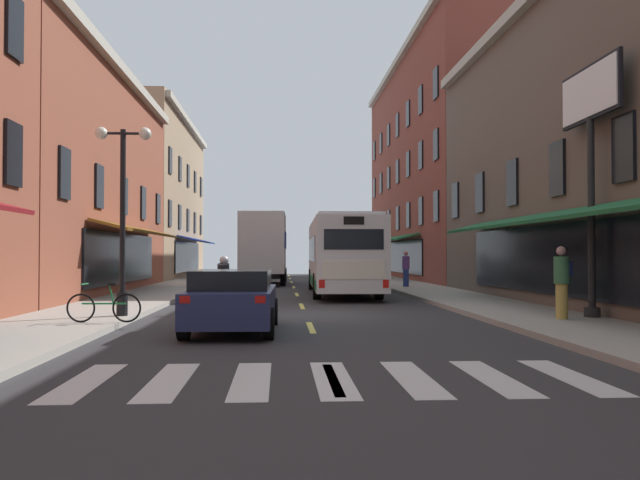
# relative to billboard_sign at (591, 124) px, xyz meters

# --- Properties ---
(ground_plane) EXTENTS (34.80, 80.00, 0.10)m
(ground_plane) POSITION_rel_billboard_sign_xyz_m (-7.05, 2.78, -5.02)
(ground_plane) COLOR #333335
(lane_centre_dashes) EXTENTS (0.14, 73.90, 0.01)m
(lane_centre_dashes) POSITION_rel_billboard_sign_xyz_m (-7.05, 2.53, -4.97)
(lane_centre_dashes) COLOR #DBCC4C
(lane_centre_dashes) RESTS_ON ground
(crosswalk_near) EXTENTS (7.10, 2.80, 0.01)m
(crosswalk_near) POSITION_rel_billboard_sign_xyz_m (-7.05, -7.22, -4.97)
(crosswalk_near) COLOR silver
(crosswalk_near) RESTS_ON ground
(sidewalk_left) EXTENTS (3.00, 80.00, 0.14)m
(sidewalk_left) POSITION_rel_billboard_sign_xyz_m (-12.95, 2.78, -4.90)
(sidewalk_left) COLOR #A39E93
(sidewalk_left) RESTS_ON ground
(sidewalk_right) EXTENTS (3.00, 80.00, 0.14)m
(sidewalk_right) POSITION_rel_billboard_sign_xyz_m (-1.15, 2.78, -4.90)
(sidewalk_right) COLOR #A39E93
(sidewalk_right) RESTS_ON ground
(billboard_sign) EXTENTS (0.40, 3.10, 6.31)m
(billboard_sign) POSITION_rel_billboard_sign_xyz_m (0.00, 0.00, 0.00)
(billboard_sign) COLOR black
(billboard_sign) RESTS_ON sidewalk_right
(transit_bus) EXTENTS (2.82, 11.68, 3.22)m
(transit_bus) POSITION_rel_billboard_sign_xyz_m (-5.13, 12.38, -3.28)
(transit_bus) COLOR silver
(transit_bus) RESTS_ON ground
(box_truck) EXTENTS (2.60, 7.54, 3.95)m
(box_truck) POSITION_rel_billboard_sign_xyz_m (-8.66, 21.87, -2.92)
(box_truck) COLOR #B21E19
(box_truck) RESTS_ON ground
(sedan_near) EXTENTS (2.00, 4.72, 1.40)m
(sedan_near) POSITION_rel_billboard_sign_xyz_m (-8.87, 33.43, -4.26)
(sedan_near) COLOR #144723
(sedan_near) RESTS_ON ground
(sedan_mid) EXTENTS (1.97, 4.29, 1.36)m
(sedan_mid) POSITION_rel_billboard_sign_xyz_m (-8.80, -1.51, -4.27)
(sedan_mid) COLOR navy
(sedan_mid) RESTS_ON ground
(motorcycle_rider) EXTENTS (0.62, 2.07, 1.66)m
(motorcycle_rider) POSITION_rel_billboard_sign_xyz_m (-9.39, 3.31, -4.26)
(motorcycle_rider) COLOR black
(motorcycle_rider) RESTS_ON ground
(bicycle_near) EXTENTS (1.71, 0.48, 0.91)m
(bicycle_near) POSITION_rel_billboard_sign_xyz_m (-11.79, -0.66, -4.47)
(bicycle_near) COLOR black
(bicycle_near) RESTS_ON sidewalk_left
(pedestrian_near) EXTENTS (0.51, 0.48, 1.76)m
(pedestrian_near) POSITION_rel_billboard_sign_xyz_m (-0.95, -0.44, -3.90)
(pedestrian_near) COLOR #B29947
(pedestrian_near) RESTS_ON sidewalk_right
(pedestrian_mid) EXTENTS (0.36, 0.36, 1.73)m
(pedestrian_mid) POSITION_rel_billboard_sign_xyz_m (-1.64, 16.15, -3.94)
(pedestrian_mid) COLOR navy
(pedestrian_mid) RESTS_ON sidewalk_right
(street_lamp_twin) EXTENTS (1.42, 0.32, 4.81)m
(street_lamp_twin) POSITION_rel_billboard_sign_xyz_m (-11.78, 1.05, -2.16)
(street_lamp_twin) COLOR black
(street_lamp_twin) RESTS_ON sidewalk_left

